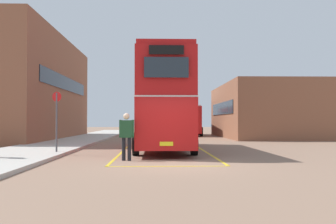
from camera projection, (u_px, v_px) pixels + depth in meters
The scene contains 9 objects.
ground_plane at pixel (164, 142), 27.52m from camera, with size 135.60×135.60×0.00m, color #846651.
sidewalk_left at pixel (79, 140), 29.74m from camera, with size 4.00×57.60×0.14m, color #B2ADA3.
brick_building_left at pixel (31, 89), 32.21m from camera, with size 5.83×19.38×8.39m.
depot_building_right at pixel (266, 111), 36.05m from camera, with size 8.39×14.33×4.84m.
double_decker_bus at pixel (163, 102), 20.37m from camera, with size 2.89×10.77×4.75m.
single_deck_bus at pixel (188, 120), 40.21m from camera, with size 3.03×8.34×3.02m.
pedestrian_boarding at pixel (127, 133), 14.77m from camera, with size 0.58×0.37×1.81m.
bus_stop_sign at pixel (57, 116), 17.29m from camera, with size 0.43×0.15×2.68m.
bay_marking_yellow at pixel (164, 153), 18.35m from camera, with size 4.28×12.76×0.01m.
Camera 1 is at (-0.45, -13.15, 1.52)m, focal length 41.48 mm.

